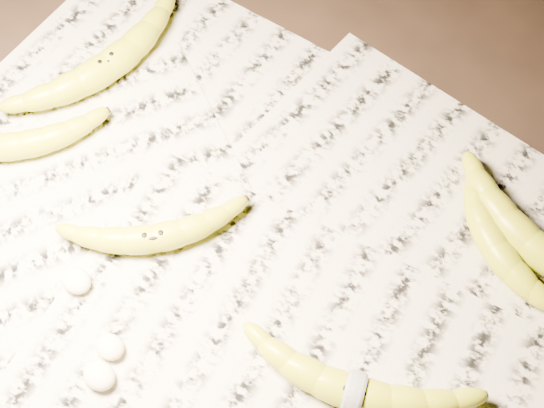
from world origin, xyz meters
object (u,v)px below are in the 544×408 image
Objects in this scene: banana_left_a at (107,65)px; banana_upper_b at (497,248)px; banana_taped at (354,392)px; banana_center at (154,237)px; banana_upper_a at (530,241)px; banana_left_b at (20,144)px.

banana_left_a is 1.40× the size of banana_upper_b.
banana_left_a is 1.06× the size of banana_taped.
banana_left_a is 0.24m from banana_center.
banana_upper_a is (0.53, 0.10, -0.00)m from banana_left_a.
banana_upper_a is 0.04m from banana_upper_b.
banana_center is 0.37m from banana_upper_b.
banana_upper_a is at bearing -23.28° from banana_left_b.
banana_upper_a reaches higher than banana_taped.
banana_left_a reaches higher than banana_upper_b.
banana_left_a reaches higher than banana_taped.
banana_upper_b is (0.31, 0.21, 0.00)m from banana_center.
banana_center is 0.41m from banana_upper_a.
banana_left_a is at bearing 40.48° from banana_left_b.
banana_center is 0.27m from banana_taped.
banana_left_a is at bearing -157.81° from banana_upper_a.
banana_taped reaches higher than banana_center.
banana_upper_b is at bearing -11.72° from banana_center.
banana_taped is (0.27, -0.01, 0.00)m from banana_center.
banana_upper_b is at bearing -121.55° from banana_upper_a.
banana_upper_a is (0.06, 0.25, 0.00)m from banana_taped.
banana_left_a is 0.14m from banana_left_b.
banana_left_a reaches higher than banana_left_b.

